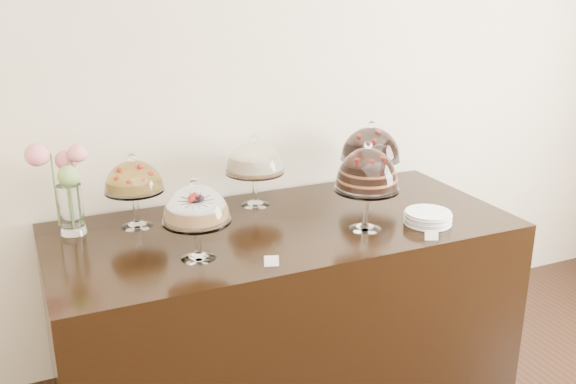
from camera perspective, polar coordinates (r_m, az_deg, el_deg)
name	(u,v)px	position (r m, az deg, el deg)	size (l,w,h in m)	color
wall_back	(293,79)	(3.52, 0.44, 10.02)	(5.00, 0.04, 3.00)	beige
display_counter	(284,308)	(3.26, -0.36, -10.27)	(2.20, 1.00, 0.90)	black
cake_stand_sugar_sponge	(196,208)	(2.66, -8.16, -1.39)	(0.29, 0.29, 0.36)	white
cake_stand_choco_layer	(367,173)	(2.95, 7.05, 1.72)	(0.30, 0.30, 0.43)	white
cake_stand_cheesecake	(255,160)	(3.26, -2.99, 2.85)	(0.30, 0.30, 0.37)	white
cake_stand_dark_choco	(371,146)	(3.50, 7.36, 4.07)	(0.33, 0.33, 0.39)	white
cake_stand_fruit_tart	(134,180)	(3.06, -13.56, 1.07)	(0.28, 0.28, 0.36)	white
flower_vase	(65,184)	(3.05, -19.25, 0.72)	(0.26, 0.25, 0.43)	white
plate_stack	(428,218)	(3.14, 12.32, -2.25)	(0.22, 0.22, 0.06)	white
price_card_left	(271,261)	(2.64, -1.48, -6.15)	(0.06, 0.01, 0.04)	white
price_card_right	(431,235)	(2.96, 12.64, -3.79)	(0.06, 0.01, 0.04)	white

